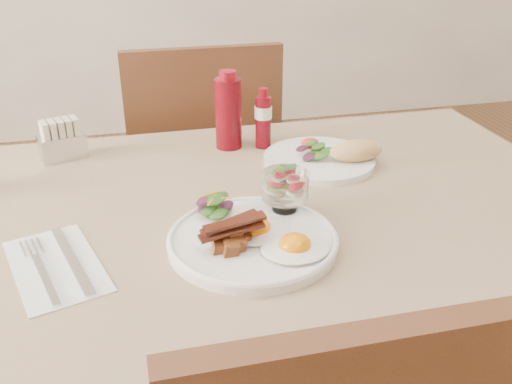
% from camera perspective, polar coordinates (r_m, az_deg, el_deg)
% --- Properties ---
extents(table, '(1.33, 0.88, 0.75)m').
position_cam_1_polar(table, '(1.09, -0.45, -5.91)').
color(table, '#58301B').
rests_on(table, ground).
extents(chair_far, '(0.42, 0.42, 0.93)m').
position_cam_1_polar(chair_far, '(1.73, -5.42, 1.81)').
color(chair_far, '#58301B').
rests_on(chair_far, ground).
extents(main_plate, '(0.28, 0.28, 0.02)m').
position_cam_1_polar(main_plate, '(0.94, -0.33, -4.91)').
color(main_plate, white).
rests_on(main_plate, table).
extents(fried_eggs, '(0.18, 0.19, 0.03)m').
position_cam_1_polar(fried_eggs, '(0.91, 1.88, -4.56)').
color(fried_eggs, white).
rests_on(fried_eggs, main_plate).
extents(bacon_potato_pile, '(0.11, 0.07, 0.05)m').
position_cam_1_polar(bacon_potato_pile, '(0.89, -2.46, -4.34)').
color(bacon_potato_pile, brown).
rests_on(bacon_potato_pile, main_plate).
extents(side_salad, '(0.07, 0.07, 0.04)m').
position_cam_1_polar(side_salad, '(0.99, -4.07, -1.39)').
color(side_salad, '#1E4612').
rests_on(side_salad, main_plate).
extents(fruit_cup, '(0.08, 0.08, 0.08)m').
position_cam_1_polar(fruit_cup, '(0.99, 2.93, 0.62)').
color(fruit_cup, white).
rests_on(fruit_cup, main_plate).
extents(second_plate, '(0.25, 0.24, 0.06)m').
position_cam_1_polar(second_plate, '(1.24, 7.19, 3.54)').
color(second_plate, white).
rests_on(second_plate, table).
extents(ketchup_bottle, '(0.07, 0.07, 0.18)m').
position_cam_1_polar(ketchup_bottle, '(1.29, -2.78, 7.97)').
color(ketchup_bottle, '#57040D').
rests_on(ketchup_bottle, table).
extents(hot_sauce_bottle, '(0.04, 0.04, 0.14)m').
position_cam_1_polar(hot_sauce_bottle, '(1.30, 0.72, 7.30)').
color(hot_sauce_bottle, '#57040D').
rests_on(hot_sauce_bottle, table).
extents(sugar_caddy, '(0.11, 0.08, 0.09)m').
position_cam_1_polar(sugar_caddy, '(1.32, -18.83, 4.79)').
color(sugar_caddy, silver).
rests_on(sugar_caddy, table).
extents(napkin_cutlery, '(0.18, 0.25, 0.01)m').
position_cam_1_polar(napkin_cutlery, '(0.94, -19.27, -6.91)').
color(napkin_cutlery, white).
rests_on(napkin_cutlery, table).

